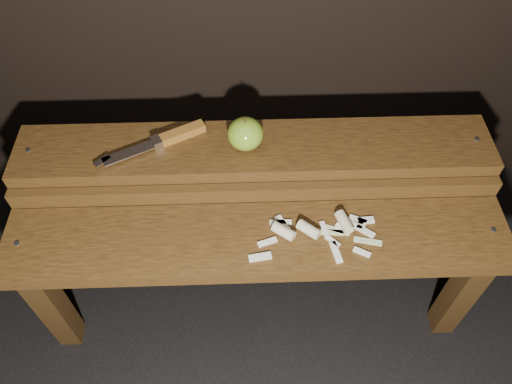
{
  "coord_description": "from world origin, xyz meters",
  "views": [
    {
      "loc": [
        -0.02,
        -0.69,
        1.41
      ],
      "look_at": [
        0.0,
        0.06,
        0.45
      ],
      "focal_mm": 35.0,
      "sensor_mm": 36.0,
      "label": 1
    }
  ],
  "objects_px": {
    "apple": "(245,134)",
    "knife": "(169,138)",
    "bench_rear_tier": "(255,169)",
    "bench_front_tier": "(258,255)"
  },
  "relations": [
    {
      "from": "bench_rear_tier",
      "to": "knife",
      "type": "bearing_deg",
      "value": 173.69
    },
    {
      "from": "bench_front_tier",
      "to": "apple",
      "type": "height_order",
      "value": "apple"
    },
    {
      "from": "apple",
      "to": "bench_rear_tier",
      "type": "bearing_deg",
      "value": -10.96
    },
    {
      "from": "bench_front_tier",
      "to": "bench_rear_tier",
      "type": "xyz_separation_m",
      "value": [
        0.0,
        0.23,
        0.06
      ]
    },
    {
      "from": "bench_rear_tier",
      "to": "knife",
      "type": "relative_size",
      "value": 4.5
    },
    {
      "from": "bench_front_tier",
      "to": "apple",
      "type": "xyz_separation_m",
      "value": [
        -0.02,
        0.23,
        0.19
      ]
    },
    {
      "from": "bench_rear_tier",
      "to": "knife",
      "type": "height_order",
      "value": "knife"
    },
    {
      "from": "bench_rear_tier",
      "to": "apple",
      "type": "relative_size",
      "value": 13.09
    },
    {
      "from": "bench_front_tier",
      "to": "knife",
      "type": "relative_size",
      "value": 4.5
    },
    {
      "from": "apple",
      "to": "knife",
      "type": "height_order",
      "value": "apple"
    }
  ]
}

